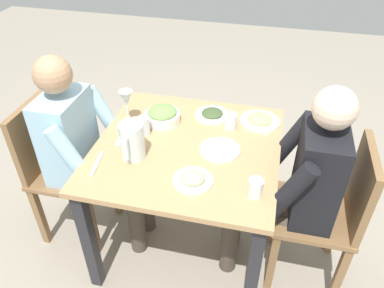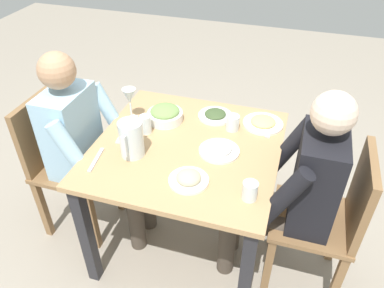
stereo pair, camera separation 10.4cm
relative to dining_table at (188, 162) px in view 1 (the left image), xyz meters
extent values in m
plane|color=gray|center=(0.00, 0.00, -0.62)|extent=(8.00, 8.00, 0.00)
cube|color=tan|center=(0.00, 0.00, 0.10)|extent=(0.95, 0.95, 0.03)
cube|color=#232328|center=(-0.42, -0.42, -0.27)|extent=(0.06, 0.06, 0.70)
cube|color=#232328|center=(0.42, -0.42, -0.27)|extent=(0.06, 0.06, 0.70)
cube|color=#232328|center=(-0.42, 0.42, -0.27)|extent=(0.06, 0.06, 0.70)
cube|color=#232328|center=(0.42, 0.42, -0.27)|extent=(0.06, 0.06, 0.70)
cube|color=olive|center=(-0.11, -0.86, -0.39)|extent=(0.04, 0.04, 0.45)
cube|color=olive|center=(0.23, -0.86, -0.39)|extent=(0.04, 0.04, 0.45)
cube|color=olive|center=(-0.11, -0.52, -0.39)|extent=(0.04, 0.04, 0.45)
cube|color=olive|center=(0.23, -0.52, -0.39)|extent=(0.04, 0.04, 0.45)
cube|color=olive|center=(0.06, -0.69, -0.16)|extent=(0.40, 0.40, 0.03)
cube|color=olive|center=(0.06, -0.87, 0.06)|extent=(0.38, 0.04, 0.42)
cube|color=olive|center=(0.24, 0.86, -0.39)|extent=(0.04, 0.04, 0.45)
cube|color=olive|center=(-0.10, 0.86, -0.39)|extent=(0.04, 0.04, 0.45)
cube|color=olive|center=(0.24, 0.52, -0.39)|extent=(0.04, 0.04, 0.45)
cube|color=olive|center=(-0.10, 0.52, -0.39)|extent=(0.04, 0.04, 0.45)
cube|color=olive|center=(0.07, 0.69, -0.16)|extent=(0.40, 0.40, 0.03)
cube|color=olive|center=(0.07, 0.87, 0.06)|extent=(0.38, 0.04, 0.42)
cube|color=#9EC6E0|center=(0.06, -0.66, 0.10)|extent=(0.32, 0.20, 0.50)
sphere|color=tan|center=(0.06, -0.66, 0.47)|extent=(0.19, 0.19, 0.19)
cylinder|color=#473D33|center=(-0.03, -0.47, -0.18)|extent=(0.11, 0.38, 0.11)
cylinder|color=#473D33|center=(-0.03, -0.28, -0.38)|extent=(0.10, 0.10, 0.47)
cylinder|color=#9EC6E0|center=(-0.14, -0.52, 0.13)|extent=(0.08, 0.23, 0.37)
cylinder|color=#473D33|center=(0.14, -0.47, -0.18)|extent=(0.11, 0.38, 0.11)
cylinder|color=#473D33|center=(0.14, -0.28, -0.38)|extent=(0.10, 0.10, 0.47)
cylinder|color=#9EC6E0|center=(0.26, -0.52, 0.13)|extent=(0.08, 0.23, 0.37)
cube|color=black|center=(0.07, 0.66, 0.10)|extent=(0.32, 0.20, 0.50)
sphere|color=beige|center=(0.07, 0.66, 0.47)|extent=(0.19, 0.19, 0.19)
cylinder|color=#473D33|center=(0.15, 0.47, -0.18)|extent=(0.11, 0.38, 0.11)
cylinder|color=#473D33|center=(0.15, 0.28, -0.38)|extent=(0.10, 0.10, 0.47)
cylinder|color=black|center=(0.27, 0.52, 0.13)|extent=(0.08, 0.23, 0.37)
cylinder|color=#473D33|center=(-0.02, 0.47, -0.18)|extent=(0.11, 0.38, 0.11)
cylinder|color=#473D33|center=(-0.02, 0.28, -0.38)|extent=(0.10, 0.10, 0.47)
cylinder|color=black|center=(-0.13, 0.52, 0.13)|extent=(0.08, 0.23, 0.37)
cylinder|color=silver|center=(0.15, -0.24, 0.21)|extent=(0.12, 0.12, 0.19)
cube|color=silver|center=(0.22, -0.24, 0.22)|extent=(0.02, 0.02, 0.11)
cube|color=silver|center=(0.10, -0.24, 0.29)|extent=(0.04, 0.03, 0.02)
cylinder|color=white|center=(-0.19, -0.19, 0.14)|extent=(0.20, 0.20, 0.05)
ellipsoid|color=#759951|center=(-0.19, -0.19, 0.18)|extent=(0.16, 0.16, 0.06)
cylinder|color=white|center=(-0.31, 0.07, 0.12)|extent=(0.20, 0.20, 0.01)
ellipsoid|color=#3D512D|center=(-0.31, 0.07, 0.14)|extent=(0.12, 0.12, 0.03)
cylinder|color=white|center=(-0.31, 0.35, 0.12)|extent=(0.22, 0.22, 0.01)
ellipsoid|color=#E0C670|center=(-0.31, 0.35, 0.14)|extent=(0.14, 0.14, 0.04)
cylinder|color=white|center=(0.01, 0.17, 0.12)|extent=(0.21, 0.21, 0.01)
ellipsoid|color=white|center=(0.01, 0.17, 0.14)|extent=(0.13, 0.13, 0.05)
cylinder|color=white|center=(0.26, 0.09, 0.12)|extent=(0.19, 0.19, 0.01)
ellipsoid|color=#B7AD89|center=(0.26, 0.09, 0.14)|extent=(0.12, 0.12, 0.05)
cylinder|color=silver|center=(-0.05, -0.25, 0.17)|extent=(0.06, 0.06, 0.10)
cylinder|color=silver|center=(-0.21, 0.19, 0.16)|extent=(0.07, 0.07, 0.09)
cylinder|color=silver|center=(0.29, 0.38, 0.16)|extent=(0.07, 0.07, 0.09)
cylinder|color=silver|center=(-0.14, -0.38, 0.12)|extent=(0.07, 0.07, 0.01)
cylinder|color=silver|center=(-0.14, -0.38, 0.17)|extent=(0.01, 0.01, 0.10)
cone|color=silver|center=(-0.14, -0.38, 0.27)|extent=(0.08, 0.08, 0.09)
cube|color=silver|center=(0.01, -0.36, 0.12)|extent=(0.17, 0.05, 0.01)
cube|color=silver|center=(0.25, -0.39, 0.12)|extent=(0.19, 0.04, 0.01)
cube|color=silver|center=(-0.27, 0.39, 0.12)|extent=(0.17, 0.03, 0.01)
camera|label=1|loc=(1.52, 0.38, 1.30)|focal=35.24mm
camera|label=2|loc=(1.49, 0.49, 1.30)|focal=35.24mm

